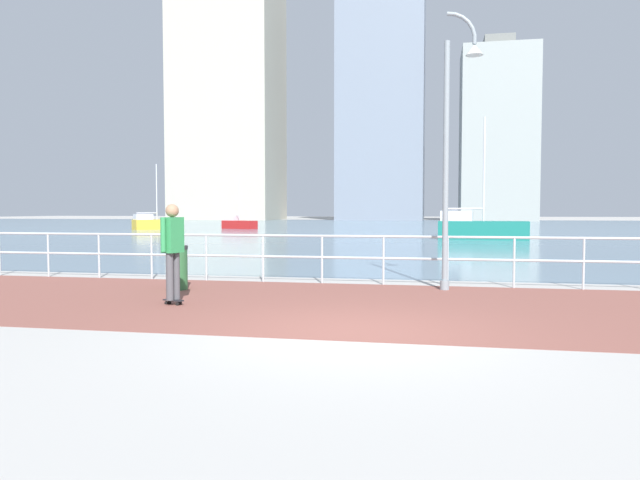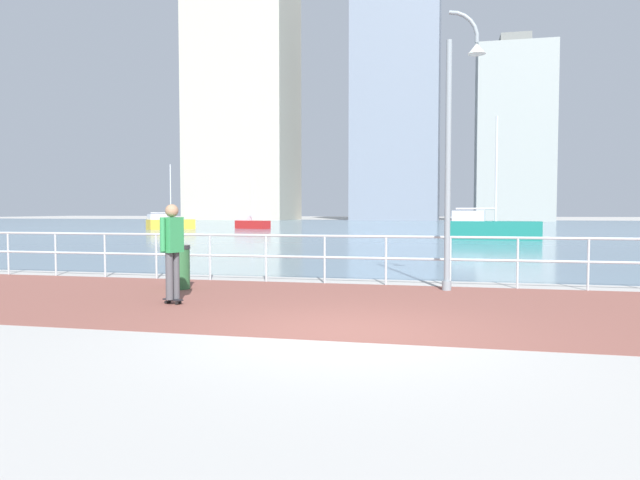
# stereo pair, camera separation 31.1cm
# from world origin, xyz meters

# --- Properties ---
(ground) EXTENTS (220.00, 220.00, 0.00)m
(ground) POSITION_xyz_m (0.00, 40.00, 0.00)
(ground) COLOR #ADAAA5
(brick_paving) EXTENTS (28.00, 5.79, 0.01)m
(brick_paving) POSITION_xyz_m (0.00, 2.37, 0.00)
(brick_paving) COLOR brown
(brick_paving) RESTS_ON ground
(harbor_water) EXTENTS (180.00, 88.00, 0.00)m
(harbor_water) POSITION_xyz_m (0.00, 50.26, 0.00)
(harbor_water) COLOR slate
(harbor_water) RESTS_ON ground
(waterfront_railing) EXTENTS (25.25, 0.06, 1.11)m
(waterfront_railing) POSITION_xyz_m (-0.00, 5.26, 0.77)
(waterfront_railing) COLOR #B2BCC1
(waterfront_railing) RESTS_ON ground
(lamppost) EXTENTS (0.82, 0.36, 5.74)m
(lamppost) POSITION_xyz_m (1.49, 4.66, 3.17)
(lamppost) COLOR gray
(lamppost) RESTS_ON ground
(skateboarder) EXTENTS (0.41, 0.55, 1.78)m
(skateboarder) POSITION_xyz_m (-3.41, 1.77, 1.07)
(skateboarder) COLOR black
(skateboarder) RESTS_ON ground
(trash_bin) EXTENTS (0.46, 0.46, 0.93)m
(trash_bin) POSITION_xyz_m (-4.20, 3.63, 0.47)
(trash_bin) COLOR #2D6638
(trash_bin) RESTS_ON ground
(sailboat_blue) EXTENTS (3.58, 2.40, 4.84)m
(sailboat_blue) POSITION_xyz_m (-16.20, 42.66, 0.46)
(sailboat_blue) COLOR #B21E1E
(sailboat_blue) RESTS_ON ground
(sailboat_ivory) EXTENTS (5.06, 2.03, 6.93)m
(sailboat_ivory) POSITION_xyz_m (3.69, 26.63, 0.66)
(sailboat_ivory) COLOR #197266
(sailboat_ivory) RESTS_ON ground
(sailboat_teal) EXTENTS (3.65, 3.81, 5.66)m
(sailboat_teal) POSITION_xyz_m (-22.60, 39.33, 0.54)
(sailboat_teal) COLOR gold
(sailboat_teal) RESTS_ON ground
(tower_steel) EXTENTS (14.21, 15.13, 42.64)m
(tower_steel) POSITION_xyz_m (-7.73, 93.84, 20.49)
(tower_steel) COLOR slate
(tower_steel) RESTS_ON ground
(tower_beige) EXTENTS (17.49, 14.40, 45.96)m
(tower_beige) POSITION_xyz_m (-34.60, 91.46, 22.14)
(tower_beige) COLOR #B2AD99
(tower_beige) RESTS_ON ground
(tower_brick) EXTENTS (11.33, 10.49, 28.57)m
(tower_brick) POSITION_xyz_m (10.81, 88.40, 13.46)
(tower_brick) COLOR #939993
(tower_brick) RESTS_ON ground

